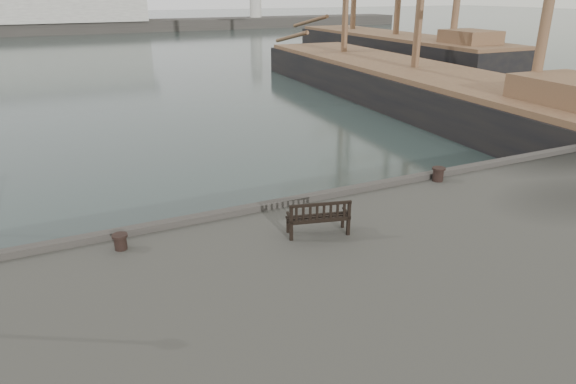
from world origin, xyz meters
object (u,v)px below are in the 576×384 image
(bollard_left, at_px, (120,242))
(tall_ship_main, at_px, (412,93))
(bench, at_px, (318,224))
(bollard_right, at_px, (438,174))
(tall_ship_far, at_px, (394,55))

(bollard_left, height_order, tall_ship_main, tall_ship_main)
(bench, bearing_deg, bollard_right, 31.94)
(tall_ship_main, xyz_separation_m, tall_ship_far, (11.79, 17.87, 0.17))
(bollard_right, distance_m, tall_ship_far, 41.56)
(bollard_left, relative_size, tall_ship_main, 0.01)
(tall_ship_main, relative_size, tall_ship_far, 1.17)
(bollard_right, relative_size, tall_ship_main, 0.01)
(bench, relative_size, tall_ship_main, 0.05)
(bollard_right, xyz_separation_m, tall_ship_far, (23.77, 34.07, -0.91))
(bench, relative_size, tall_ship_far, 0.05)
(bollard_right, distance_m, tall_ship_main, 20.18)
(bollard_left, height_order, tall_ship_far, tall_ship_far)
(tall_ship_main, bearing_deg, bollard_right, -122.88)
(tall_ship_far, bearing_deg, tall_ship_main, -122.13)
(bench, height_order, tall_ship_far, tall_ship_far)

